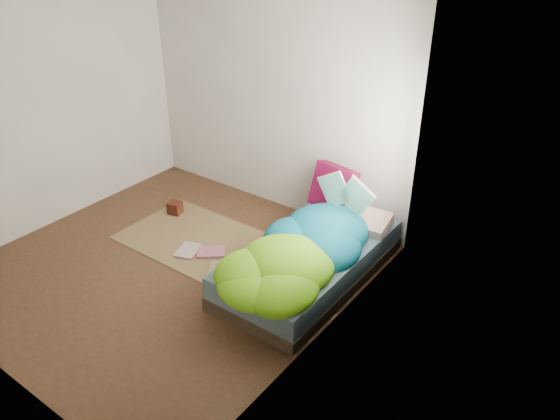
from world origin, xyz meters
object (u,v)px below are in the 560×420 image
Objects in this scene: floor_book_a at (179,249)px; wooden_box at (175,208)px; bed at (310,262)px; open_book at (345,184)px; pillow_magenta at (333,188)px; floor_book_b at (212,246)px.

wooden_box is at bearing 118.51° from floor_book_a.
bed is 0.83m from open_book.
pillow_magenta reaches higher than wooden_box.
pillow_magenta is at bearing 27.75° from floor_book_a.
bed is 1.14m from floor_book_b.
open_book is (0.06, 0.49, 0.67)m from bed.
bed is 1.97m from wooden_box.
wooden_box is at bearing -166.95° from open_book.
floor_book_b is at bearing -19.36° from wooden_box.
bed is 0.92m from pillow_magenta.
floor_book_b is at bearing -122.42° from pillow_magenta.
wooden_box reaches higher than floor_book_a.
floor_book_a is at bearing -162.08° from bed.
open_book is at bearing 11.04° from wooden_box.
pillow_magenta reaches higher than floor_book_a.
bed is at bearing -95.28° from open_book.
open_book is 1.79× the size of floor_book_b.
wooden_box is at bearing -149.89° from floor_book_b.
wooden_box is at bearing -149.09° from pillow_magenta.
floor_book_a is (-1.37, -0.44, -0.15)m from bed.
bed is at bearing -63.90° from pillow_magenta.
open_book is at bearing 82.70° from bed.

